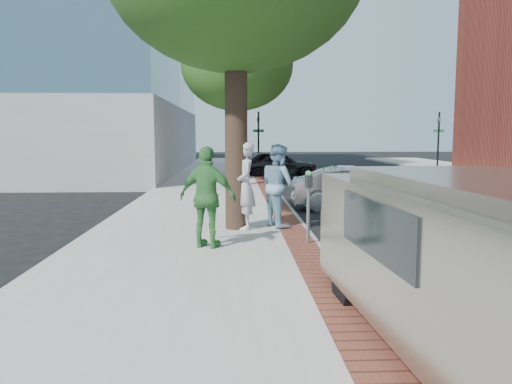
{
  "coord_description": "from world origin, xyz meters",
  "views": [
    {
      "loc": [
        -0.65,
        -9.69,
        2.33
      ],
      "look_at": [
        -0.22,
        0.2,
        1.2
      ],
      "focal_mm": 35.0,
      "sensor_mm": 36.0,
      "label": 1
    }
  ],
  "objects": [
    {
      "name": "signal_far",
      "position": [
        12.5,
        22.0,
        2.25
      ],
      "size": [
        0.7,
        0.15,
        3.8
      ],
      "color": "black",
      "rests_on": "ground"
    },
    {
      "name": "person_green",
      "position": [
        -1.17,
        -0.1,
        1.14
      ],
      "size": [
        1.25,
        0.86,
        1.97
      ],
      "primitive_type": "imported",
      "rotation": [
        0.0,
        0.0,
        2.78
      ],
      "color": "#3D863E",
      "rests_on": "sidewalk"
    },
    {
      "name": "office_base",
      "position": [
        -13.0,
        22.0,
        2.0
      ],
      "size": [
        18.2,
        22.2,
        4.0
      ],
      "primitive_type": "cube",
      "color": "gray",
      "rests_on": "ground"
    },
    {
      "name": "sidewalk",
      "position": [
        -1.5,
        8.0,
        0.07
      ],
      "size": [
        5.0,
        60.0,
        0.15
      ],
      "primitive_type": "cube",
      "color": "#9E9991",
      "rests_on": "ground"
    },
    {
      "name": "tree_far",
      "position": [
        -0.5,
        12.0,
        5.3
      ],
      "size": [
        4.8,
        4.8,
        7.14
      ],
      "color": "black",
      "rests_on": "sidewalk"
    },
    {
      "name": "brick_strip",
      "position": [
        0.7,
        8.0,
        0.15
      ],
      "size": [
        0.6,
        60.0,
        0.01
      ],
      "primitive_type": "cube",
      "color": "brown",
      "rests_on": "sidewalk"
    },
    {
      "name": "curb",
      "position": [
        1.05,
        8.0,
        0.07
      ],
      "size": [
        0.1,
        60.0,
        0.15
      ],
      "primitive_type": "cube",
      "color": "gray",
      "rests_on": "ground"
    },
    {
      "name": "person_officer",
      "position": [
        0.41,
        2.12,
        1.14
      ],
      "size": [
        1.08,
        1.18,
        1.97
      ],
      "primitive_type": "imported",
      "rotation": [
        0.0,
        0.0,
        2.0
      ],
      "color": "#81AEC7",
      "rests_on": "sidewalk"
    },
    {
      "name": "signal_near",
      "position": [
        0.9,
        22.0,
        2.25
      ],
      "size": [
        0.7,
        0.15,
        3.8
      ],
      "color": "black",
      "rests_on": "ground"
    },
    {
      "name": "ground",
      "position": [
        0.0,
        0.0,
        0.0
      ],
      "size": [
        120.0,
        120.0,
        0.0
      ],
      "primitive_type": "plane",
      "color": "black",
      "rests_on": "ground"
    },
    {
      "name": "sedan_silver",
      "position": [
        3.19,
        5.56,
        0.68
      ],
      "size": [
        4.26,
        1.98,
        1.35
      ],
      "primitive_type": "imported",
      "rotation": [
        0.0,
        0.0,
        1.43
      ],
      "color": "silver",
      "rests_on": "ground"
    },
    {
      "name": "person_gray",
      "position": [
        -0.41,
        1.8,
        1.17
      ],
      "size": [
        0.6,
        0.81,
        2.03
      ],
      "primitive_type": "imported",
      "rotation": [
        0.0,
        0.0,
        -1.42
      ],
      "color": "#B8B9BD",
      "rests_on": "sidewalk"
    },
    {
      "name": "parking_meter",
      "position": [
        0.83,
        0.15,
        1.21
      ],
      "size": [
        0.12,
        0.32,
        1.47
      ],
      "color": "gray",
      "rests_on": "sidewalk"
    },
    {
      "name": "bg_car",
      "position": [
        1.74,
        17.63,
        0.75
      ],
      "size": [
        4.49,
        2.03,
        1.5
      ],
      "primitive_type": "imported",
      "rotation": [
        0.0,
        0.0,
        1.63
      ],
      "color": "black",
      "rests_on": "ground"
    },
    {
      "name": "van",
      "position": [
        1.79,
        -4.71,
        1.06
      ],
      "size": [
        2.31,
        5.36,
        1.94
      ],
      "rotation": [
        0.0,
        0.0,
        0.06
      ],
      "color": "gray",
      "rests_on": "ground"
    }
  ]
}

